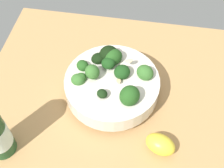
% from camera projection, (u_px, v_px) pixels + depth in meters
% --- Properties ---
extents(ground_plane, '(0.60, 0.60, 0.04)m').
position_uv_depth(ground_plane, '(107.00, 112.00, 0.68)').
color(ground_plane, tan).
extents(bowl_of_broccoli, '(0.21, 0.21, 0.10)m').
position_uv_depth(bowl_of_broccoli, '(112.00, 83.00, 0.66)').
color(bowl_of_broccoli, silver).
rests_on(bowl_of_broccoli, ground_plane).
extents(lemon_wedge, '(0.07, 0.06, 0.04)m').
position_uv_depth(lemon_wedge, '(160.00, 144.00, 0.60)').
color(lemon_wedge, yellow).
rests_on(lemon_wedge, ground_plane).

